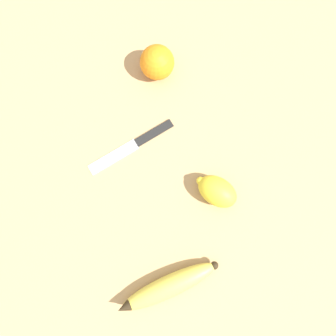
# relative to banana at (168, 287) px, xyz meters

# --- Properties ---
(ground_plane) EXTENTS (3.00, 3.00, 0.00)m
(ground_plane) POSITION_rel_banana_xyz_m (0.04, 0.15, -0.02)
(ground_plane) COLOR tan
(banana) EXTENTS (0.19, 0.08, 0.04)m
(banana) POSITION_rel_banana_xyz_m (0.00, 0.00, 0.00)
(banana) COLOR #DBCC4C
(banana) RESTS_ON ground_plane
(orange) EXTENTS (0.07, 0.07, 0.07)m
(orange) POSITION_rel_banana_xyz_m (0.25, 0.35, 0.02)
(orange) COLOR orange
(orange) RESTS_ON ground_plane
(lemon) EXTENTS (0.07, 0.09, 0.05)m
(lemon) POSITION_rel_banana_xyz_m (0.18, 0.08, 0.01)
(lemon) COLOR yellow
(lemon) RESTS_ON ground_plane
(paring_knife) EXTENTS (0.19, 0.04, 0.01)m
(paring_knife) POSITION_rel_banana_xyz_m (0.11, 0.25, -0.02)
(paring_knife) COLOR silver
(paring_knife) RESTS_ON ground_plane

